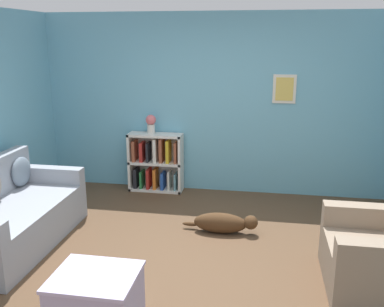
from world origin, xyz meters
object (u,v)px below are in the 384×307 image
bookshelf (156,163)px  vase (151,123)px  couch (8,217)px  coffee_table (96,299)px  dog (223,223)px

bookshelf → vase: bearing=-165.5°
bookshelf → couch: bearing=-120.0°
coffee_table → dog: 2.04m
couch → bookshelf: (1.16, 2.01, 0.10)m
coffee_table → vase: size_ratio=2.35×
couch → bookshelf: bearing=60.0°
dog → vase: size_ratio=3.21×
bookshelf → coffee_table: (0.33, -3.18, -0.19)m
dog → bookshelf: bearing=131.3°
vase → dog: bearing=-47.1°
bookshelf → coffee_table: size_ratio=1.32×
couch → vase: (1.11, 1.99, 0.70)m
couch → bookshelf: couch is taller
bookshelf → coffee_table: 3.20m
coffee_table → dog: (0.83, 1.86, -0.12)m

